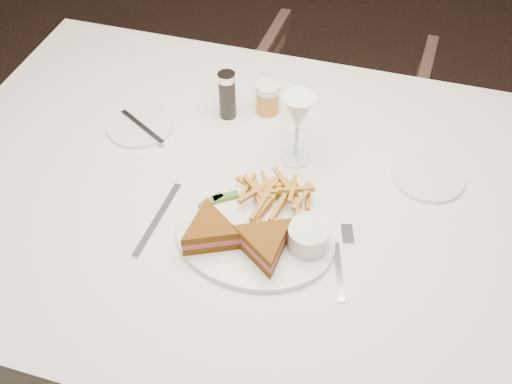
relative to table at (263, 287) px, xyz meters
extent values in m
plane|color=black|center=(-0.18, 0.31, -0.38)|extent=(5.00, 5.00, 0.00)
cube|color=white|center=(0.00, 0.00, 0.00)|extent=(1.60, 1.15, 0.75)
imported|color=#4A342E|center=(-0.04, 0.81, -0.07)|extent=(0.61, 0.58, 0.61)
ellipsoid|color=white|center=(0.03, -0.13, 0.38)|extent=(0.34, 0.28, 0.01)
cube|color=silver|center=(-0.18, -0.15, 0.38)|extent=(0.02, 0.21, 0.00)
cylinder|color=white|center=(-0.35, 0.09, 0.38)|extent=(0.16, 0.16, 0.01)
cylinder|color=white|center=(0.32, 0.17, 0.38)|extent=(0.16, 0.16, 0.01)
cylinder|color=black|center=(-0.17, 0.20, 0.44)|extent=(0.04, 0.04, 0.12)
cylinder|color=#B2792A|center=(-0.09, 0.25, 0.42)|extent=(0.06, 0.06, 0.08)
cube|color=#436824|center=(-0.06, -0.06, 0.40)|extent=(0.05, 0.05, 0.01)
cube|color=#436824|center=(-0.09, -0.08, 0.40)|extent=(0.04, 0.06, 0.01)
cylinder|color=white|center=(0.13, -0.11, 0.42)|extent=(0.08, 0.08, 0.05)
camera|label=1|loc=(0.29, -0.77, 1.28)|focal=40.00mm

